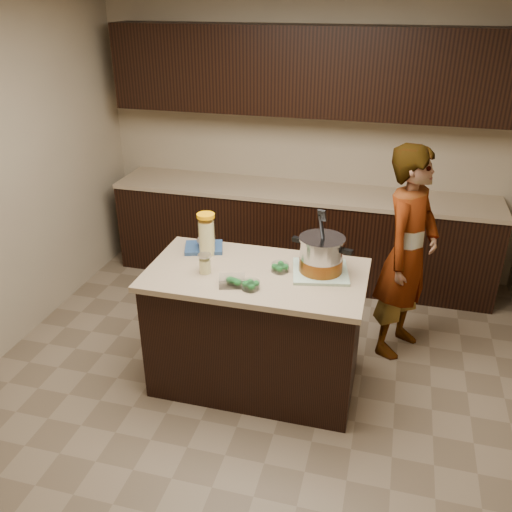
{
  "coord_description": "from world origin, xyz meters",
  "views": [
    {
      "loc": [
        0.81,
        -3.08,
        2.59
      ],
      "look_at": [
        0.0,
        0.0,
        1.02
      ],
      "focal_mm": 38.0,
      "sensor_mm": 36.0,
      "label": 1
    }
  ],
  "objects_px": {
    "stock_pot": "(321,257)",
    "person": "(408,254)",
    "island": "(256,328)",
    "lemonade_pitcher": "(207,236)"
  },
  "relations": [
    {
      "from": "stock_pot",
      "to": "person",
      "type": "bearing_deg",
      "value": 63.55
    },
    {
      "from": "stock_pot",
      "to": "island",
      "type": "bearing_deg",
      "value": -149.96
    },
    {
      "from": "island",
      "to": "person",
      "type": "distance_m",
      "value": 1.26
    },
    {
      "from": "island",
      "to": "lemonade_pitcher",
      "type": "xyz_separation_m",
      "value": [
        -0.4,
        0.17,
        0.59
      ]
    },
    {
      "from": "island",
      "to": "stock_pot",
      "type": "xyz_separation_m",
      "value": [
        0.42,
        0.1,
        0.57
      ]
    },
    {
      "from": "lemonade_pitcher",
      "to": "island",
      "type": "bearing_deg",
      "value": -23.38
    },
    {
      "from": "island",
      "to": "person",
      "type": "xyz_separation_m",
      "value": [
        0.98,
        0.71,
        0.37
      ]
    },
    {
      "from": "person",
      "to": "stock_pot",
      "type": "bearing_deg",
      "value": 161.34
    },
    {
      "from": "lemonade_pitcher",
      "to": "person",
      "type": "height_order",
      "value": "person"
    },
    {
      "from": "stock_pot",
      "to": "lemonade_pitcher",
      "type": "height_order",
      "value": "stock_pot"
    }
  ]
}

